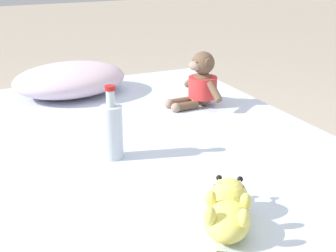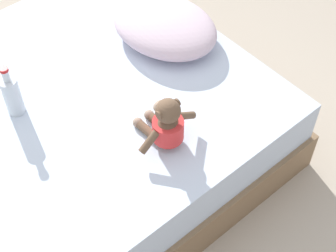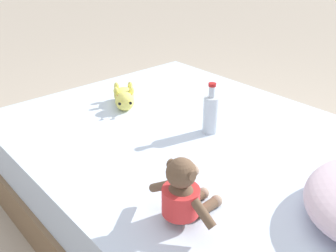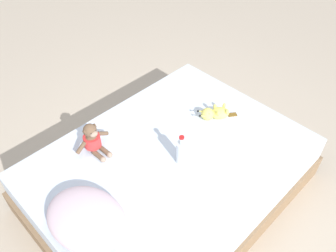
# 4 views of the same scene
# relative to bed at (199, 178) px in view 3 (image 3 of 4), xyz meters

# --- Properties ---
(ground_plane) EXTENTS (16.00, 16.00, 0.00)m
(ground_plane) POSITION_rel_bed_xyz_m (0.00, 0.00, -0.21)
(ground_plane) COLOR #B7A893
(bed) EXTENTS (1.47, 1.97, 0.42)m
(bed) POSITION_rel_bed_xyz_m (0.00, 0.00, 0.00)
(bed) COLOR #846647
(bed) RESTS_ON ground_plane
(plush_monkey) EXTENTS (0.23, 0.29, 0.24)m
(plush_monkey) POSITION_rel_bed_xyz_m (0.44, 0.34, 0.31)
(plush_monkey) COLOR brown
(plush_monkey) RESTS_ON bed
(plush_yellow_creature) EXTENTS (0.23, 0.30, 0.10)m
(plush_yellow_creature) POSITION_rel_bed_xyz_m (0.04, -0.54, 0.26)
(plush_yellow_creature) COLOR #EAE066
(plush_yellow_creature) RESTS_ON bed
(glass_bottle) EXTENTS (0.07, 0.07, 0.24)m
(glass_bottle) POSITION_rel_bed_xyz_m (-0.08, -0.02, 0.31)
(glass_bottle) COLOR silver
(glass_bottle) RESTS_ON bed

